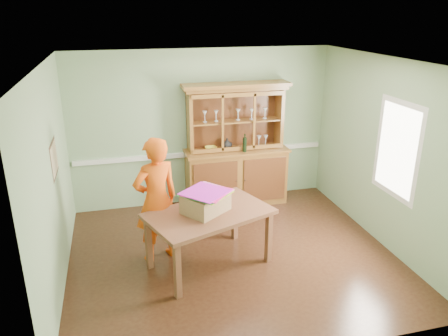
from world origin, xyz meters
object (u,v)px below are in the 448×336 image
object	(u,v)px
person	(156,200)
china_hutch	(236,163)
cardboard_box	(205,203)
dining_table	(209,218)

from	to	relation	value
person	china_hutch	bearing A→B (deg)	-155.24
china_hutch	cardboard_box	xyz separation A→B (m)	(-0.94, -1.86, 0.17)
china_hutch	person	world-z (taller)	china_hutch
dining_table	china_hutch	bearing A→B (deg)	43.98
cardboard_box	china_hutch	bearing A→B (deg)	63.19
dining_table	person	bearing A→B (deg)	131.12
china_hutch	dining_table	size ratio (longest dim) A/B	1.17
person	cardboard_box	bearing A→B (deg)	131.98
dining_table	cardboard_box	world-z (taller)	cardboard_box
cardboard_box	person	xyz separation A→B (m)	(-0.61, 0.32, -0.04)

